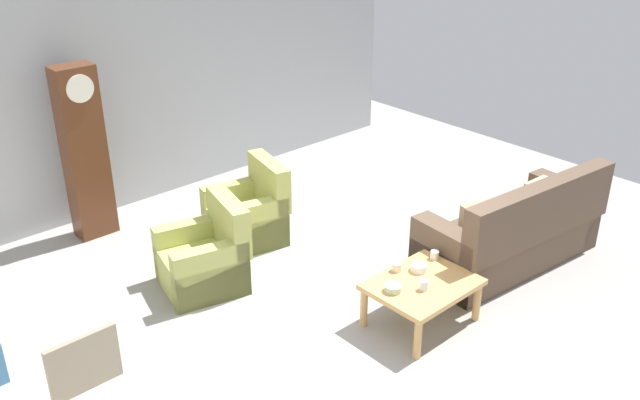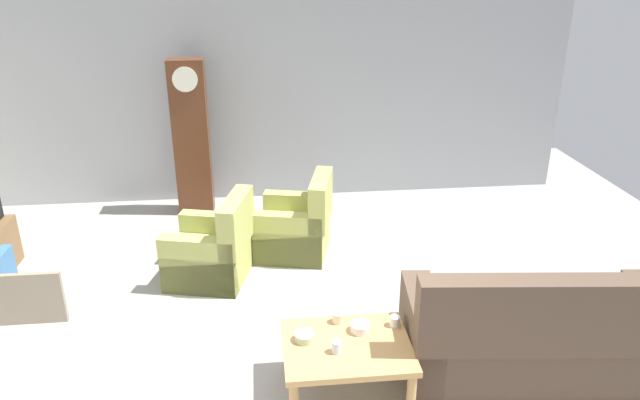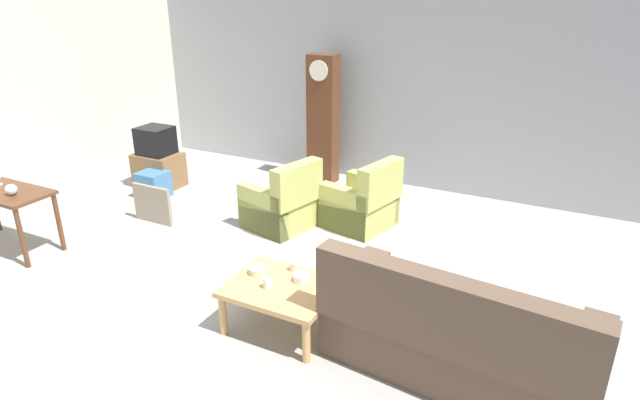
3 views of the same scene
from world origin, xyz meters
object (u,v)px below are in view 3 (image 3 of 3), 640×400
(coffee_table_wood, at_px, (282,292))
(armchair_olive_far, at_px, (362,204))
(couch_floral, at_px, (455,339))
(cup_white_porcelain, at_px, (332,282))
(storage_box_blue, at_px, (154,184))
(armchair_olive_near, at_px, (282,205))
(console_table_dark, at_px, (1,198))
(tv_crt, at_px, (156,141))
(cup_cream_tall, at_px, (295,266))
(bowl_shallow_green, at_px, (257,270))
(tv_stand_cabinet, at_px, (159,170))
(glass_dome_cloche, at_px, (11,190))
(grandfather_clock, at_px, (323,120))
(bowl_white_stacked, at_px, (302,278))
(cup_blue_rimmed, at_px, (267,283))
(framed_picture_leaning, at_px, (152,204))

(coffee_table_wood, bearing_deg, armchair_olive_far, 95.01)
(couch_floral, xyz_separation_m, cup_white_porcelain, (-1.14, 0.14, 0.13))
(storage_box_blue, bearing_deg, couch_floral, -20.86)
(armchair_olive_near, height_order, console_table_dark, armchair_olive_near)
(tv_crt, relative_size, cup_cream_tall, 5.35)
(coffee_table_wood, xyz_separation_m, cup_cream_tall, (-0.03, 0.29, 0.11))
(armchair_olive_far, height_order, bowl_shallow_green, armchair_olive_far)
(tv_stand_cabinet, height_order, glass_dome_cloche, glass_dome_cloche)
(grandfather_clock, bearing_deg, couch_floral, -50.59)
(glass_dome_cloche, bearing_deg, bowl_white_stacked, 4.85)
(bowl_white_stacked, distance_m, bowl_shallow_green, 0.44)
(armchair_olive_near, relative_size, bowl_shallow_green, 6.07)
(console_table_dark, relative_size, cup_blue_rimmed, 13.57)
(storage_box_blue, distance_m, glass_dome_cloche, 2.17)
(armchair_olive_far, bearing_deg, grandfather_clock, 132.91)
(couch_floral, distance_m, tv_stand_cabinet, 5.63)
(console_table_dark, relative_size, storage_box_blue, 3.30)
(couch_floral, xyz_separation_m, cup_blue_rimmed, (-1.64, -0.14, 0.14))
(armchair_olive_far, bearing_deg, bowl_white_stacked, -81.46)
(coffee_table_wood, distance_m, tv_stand_cabinet, 4.29)
(storage_box_blue, distance_m, cup_cream_tall, 3.73)
(glass_dome_cloche, xyz_separation_m, bowl_white_stacked, (3.53, 0.30, -0.34))
(armchair_olive_near, bearing_deg, cup_white_porcelain, -47.88)
(armchair_olive_near, xyz_separation_m, storage_box_blue, (-2.25, 0.05, -0.11))
(cup_white_porcelain, bearing_deg, framed_picture_leaning, 161.72)
(glass_dome_cloche, distance_m, cup_blue_rimmed, 3.34)
(console_table_dark, bearing_deg, grandfather_clock, 58.92)
(armchair_olive_near, distance_m, storage_box_blue, 2.25)
(grandfather_clock, bearing_deg, tv_crt, -147.53)
(storage_box_blue, bearing_deg, glass_dome_cloche, -91.27)
(bowl_white_stacked, bearing_deg, tv_crt, 149.89)
(coffee_table_wood, bearing_deg, couch_floral, 1.96)
(armchair_olive_near, distance_m, cup_blue_rimmed, 2.23)
(armchair_olive_far, height_order, cup_cream_tall, armchair_olive_far)
(bowl_white_stacked, bearing_deg, grandfather_clock, 113.84)
(couch_floral, height_order, cup_cream_tall, couch_floral)
(tv_stand_cabinet, relative_size, tv_crt, 1.42)
(console_table_dark, relative_size, cup_cream_tall, 14.50)
(coffee_table_wood, relative_size, cup_blue_rimmed, 10.02)
(armchair_olive_near, relative_size, bowl_white_stacked, 6.20)
(tv_crt, height_order, bowl_shallow_green, tv_crt)
(couch_floral, height_order, armchair_olive_far, couch_floral)
(couch_floral, relative_size, armchair_olive_far, 2.31)
(armchair_olive_near, xyz_separation_m, bowl_white_stacked, (1.24, -1.73, 0.17))
(glass_dome_cloche, xyz_separation_m, cup_cream_tall, (3.38, 0.44, -0.33))
(coffee_table_wood, xyz_separation_m, framed_picture_leaning, (-2.72, 1.23, -0.12))
(cup_white_porcelain, relative_size, cup_blue_rimmed, 0.87)
(couch_floral, bearing_deg, bowl_shallow_green, 179.13)
(bowl_white_stacked, bearing_deg, glass_dome_cloche, -175.15)
(glass_dome_cloche, distance_m, bowl_shallow_green, 3.13)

